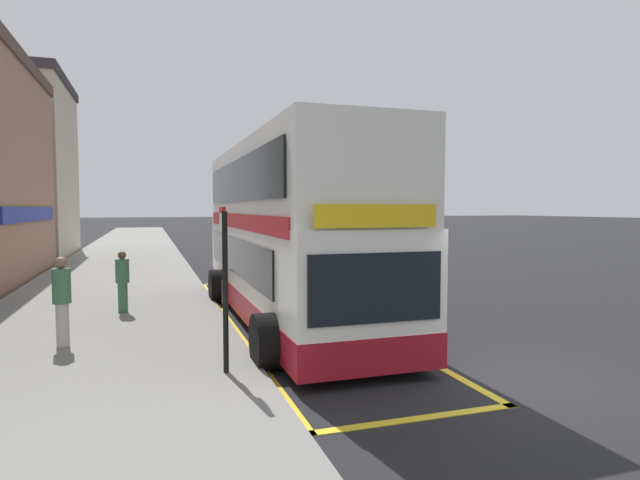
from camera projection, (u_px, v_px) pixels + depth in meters
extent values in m
plane|color=black|center=(231.00, 246.00, 38.95)|extent=(260.00, 260.00, 0.00)
cube|color=gray|center=(131.00, 247.00, 36.77)|extent=(6.00, 76.00, 0.14)
cube|color=white|center=(288.00, 267.00, 13.26)|extent=(2.55, 10.75, 2.30)
cube|color=white|center=(288.00, 184.00, 13.13)|extent=(2.52, 10.54, 1.90)
cube|color=maroon|center=(288.00, 300.00, 13.31)|extent=(2.57, 10.77, 0.60)
cube|color=#B2191E|center=(288.00, 221.00, 13.18)|extent=(2.58, 9.89, 0.36)
cube|color=black|center=(235.00, 255.00, 13.21)|extent=(0.04, 8.60, 0.90)
cube|color=black|center=(237.00, 181.00, 12.72)|extent=(0.04, 9.46, 1.00)
cube|color=black|center=(377.00, 288.00, 8.12)|extent=(2.24, 0.04, 1.10)
cube|color=yellow|center=(377.00, 216.00, 8.05)|extent=(2.04, 0.04, 0.36)
cylinder|color=black|center=(269.00, 341.00, 9.21)|extent=(0.56, 1.00, 1.00)
cylinder|color=black|center=(408.00, 330.00, 10.06)|extent=(0.56, 1.00, 1.00)
cylinder|color=black|center=(219.00, 286.00, 15.69)|extent=(0.56, 1.00, 1.00)
cylinder|color=black|center=(306.00, 282.00, 16.54)|extent=(0.56, 1.00, 1.00)
cube|color=yellow|center=(230.00, 322.00, 13.02)|extent=(0.16, 13.74, 0.01)
cube|color=yellow|center=(343.00, 314.00, 13.95)|extent=(0.16, 13.74, 0.01)
cube|color=yellow|center=(416.00, 419.00, 7.05)|extent=(3.16, 0.16, 0.01)
cube|color=yellow|center=(243.00, 283.00, 19.92)|extent=(3.16, 0.16, 0.01)
cylinder|color=black|center=(225.00, 292.00, 8.54)|extent=(0.09, 0.09, 2.65)
cube|color=silver|center=(222.00, 222.00, 8.71)|extent=(0.05, 0.42, 0.30)
cube|color=red|center=(222.00, 210.00, 8.70)|extent=(0.05, 0.42, 0.10)
cube|color=black|center=(225.00, 293.00, 8.64)|extent=(0.06, 0.28, 0.40)
cube|color=navy|center=(32.00, 214.00, 20.70)|extent=(0.08, 9.28, 0.56)
cube|color=silver|center=(279.00, 239.00, 36.53)|extent=(1.76, 4.20, 0.72)
cube|color=black|center=(280.00, 230.00, 36.40)|extent=(1.52, 1.90, 0.60)
cylinder|color=black|center=(262.00, 243.00, 37.50)|extent=(0.22, 0.60, 0.60)
cylinder|color=black|center=(288.00, 243.00, 38.08)|extent=(0.22, 0.60, 0.60)
cylinder|color=black|center=(270.00, 246.00, 35.03)|extent=(0.22, 0.60, 0.60)
cylinder|color=black|center=(297.00, 245.00, 35.61)|extent=(0.22, 0.60, 0.60)
cube|color=#B2B5BA|center=(262.00, 231.00, 50.66)|extent=(1.76, 4.20, 0.72)
cube|color=black|center=(262.00, 224.00, 50.53)|extent=(1.52, 1.90, 0.60)
cylinder|color=black|center=(250.00, 234.00, 51.63)|extent=(0.22, 0.60, 0.60)
cylinder|color=black|center=(269.00, 233.00, 52.21)|extent=(0.22, 0.60, 0.60)
cylinder|color=black|center=(255.00, 235.00, 49.16)|extent=(0.22, 0.60, 0.60)
cylinder|color=black|center=(274.00, 235.00, 49.74)|extent=(0.22, 0.60, 0.60)
cylinder|color=#B7B2AD|center=(63.00, 325.00, 10.19)|extent=(0.24, 0.24, 0.85)
cylinder|color=#3F724C|center=(61.00, 286.00, 10.14)|extent=(0.34, 0.34, 0.68)
sphere|color=#8C664C|center=(61.00, 263.00, 10.11)|extent=(0.23, 0.23, 0.23)
cylinder|color=#3F724C|center=(123.00, 298.00, 13.54)|extent=(0.24, 0.24, 0.77)
cylinder|color=#3F724C|center=(122.00, 271.00, 13.50)|extent=(0.34, 0.34, 0.61)
sphere|color=brown|center=(122.00, 255.00, 13.48)|extent=(0.21, 0.21, 0.21)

